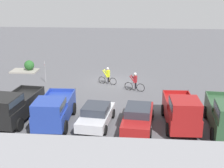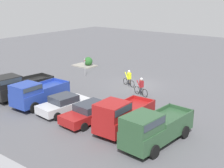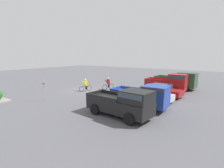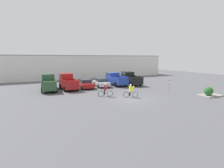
% 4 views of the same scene
% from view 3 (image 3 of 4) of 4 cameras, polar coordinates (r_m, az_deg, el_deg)
% --- Properties ---
extents(ground_plane, '(80.00, 80.00, 0.00)m').
position_cam_3_polar(ground_plane, '(24.02, -9.19, -1.92)').
color(ground_plane, '#56565B').
extents(pickup_truck_0, '(2.43, 5.72, 2.35)m').
position_cam_3_polar(pickup_truck_0, '(25.94, 20.88, 1.11)').
color(pickup_truck_0, '#2D5133').
rests_on(pickup_truck_0, ground_plane).
extents(pickup_truck_1, '(2.24, 5.08, 2.36)m').
position_cam_3_polar(pickup_truck_1, '(23.43, 18.16, 0.41)').
color(pickup_truck_1, maroon).
rests_on(pickup_truck_1, ground_plane).
extents(sedan_0, '(2.29, 4.87, 1.41)m').
position_cam_3_polar(sedan_0, '(20.90, 15.67, -1.92)').
color(sedan_0, maroon).
rests_on(sedan_0, ground_plane).
extents(sedan_1, '(2.33, 4.37, 1.41)m').
position_cam_3_polar(sedan_1, '(18.32, 12.83, -3.39)').
color(sedan_1, silver).
rests_on(sedan_1, ground_plane).
extents(pickup_truck_2, '(2.28, 5.02, 2.17)m').
position_cam_3_polar(pickup_truck_2, '(15.59, 10.14, -3.95)').
color(pickup_truck_2, '#233D9E').
rests_on(pickup_truck_2, ground_plane).
extents(pickup_truck_3, '(2.54, 5.52, 2.24)m').
position_cam_3_polar(pickup_truck_3, '(13.27, 3.75, -6.10)').
color(pickup_truck_3, black).
rests_on(pickup_truck_3, ground_plane).
extents(cyclist_0, '(1.77, 0.66, 1.67)m').
position_cam_3_polar(cyclist_0, '(23.10, -8.65, -0.30)').
color(cyclist_0, black).
rests_on(cyclist_0, ground_plane).
extents(cyclist_1, '(1.81, 0.66, 1.71)m').
position_cam_3_polar(cyclist_1, '(23.94, -1.25, 0.24)').
color(cyclist_1, black).
rests_on(cyclist_1, ground_plane).
extents(fire_lane_sign, '(0.12, 0.29, 2.12)m').
position_cam_3_polar(fire_lane_sign, '(19.21, -21.33, -1.43)').
color(fire_lane_sign, '#9E9EA3').
rests_on(fire_lane_sign, ground_plane).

